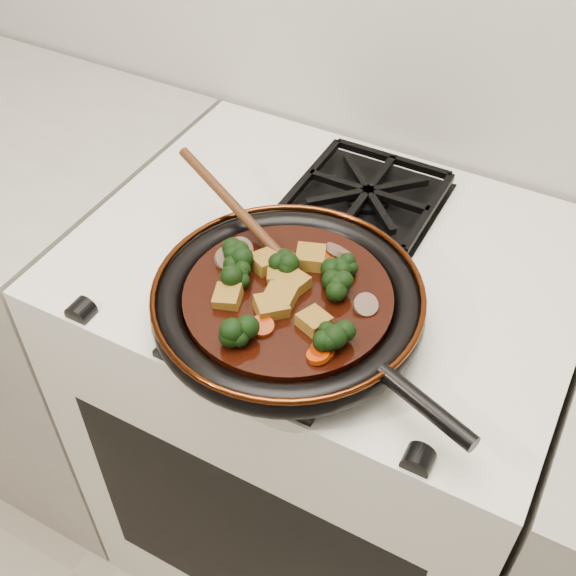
% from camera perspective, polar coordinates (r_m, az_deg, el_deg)
% --- Properties ---
extents(stove, '(0.76, 0.60, 0.90)m').
position_cam_1_polar(stove, '(1.44, 2.58, -10.54)').
color(stove, white).
rests_on(stove, ground).
extents(burner_grate_front, '(0.23, 0.23, 0.03)m').
position_cam_1_polar(burner_grate_front, '(1.00, -0.14, -1.36)').
color(burner_grate_front, black).
rests_on(burner_grate_front, stove).
extents(burner_grate_back, '(0.23, 0.23, 0.03)m').
position_cam_1_polar(burner_grate_back, '(1.19, 6.31, 7.25)').
color(burner_grate_back, black).
rests_on(burner_grate_back, stove).
extents(skillet, '(0.48, 0.37, 0.05)m').
position_cam_1_polar(skillet, '(0.97, 0.08, -1.16)').
color(skillet, black).
rests_on(skillet, burner_grate_front).
extents(braising_sauce, '(0.28, 0.28, 0.02)m').
position_cam_1_polar(braising_sauce, '(0.96, 0.00, -0.88)').
color(braising_sauce, black).
rests_on(braising_sauce, skillet).
extents(tofu_cube_0, '(0.04, 0.05, 0.03)m').
position_cam_1_polar(tofu_cube_0, '(0.94, -4.78, -0.73)').
color(tofu_cube_0, olive).
rests_on(tofu_cube_0, braising_sauce).
extents(tofu_cube_1, '(0.05, 0.05, 0.03)m').
position_cam_1_polar(tofu_cube_1, '(1.00, 1.79, 2.40)').
color(tofu_cube_1, olive).
rests_on(tofu_cube_1, braising_sauce).
extents(tofu_cube_2, '(0.05, 0.05, 0.02)m').
position_cam_1_polar(tofu_cube_2, '(0.97, -0.60, 0.98)').
color(tofu_cube_2, olive).
rests_on(tofu_cube_2, braising_sauce).
extents(tofu_cube_3, '(0.05, 0.05, 0.02)m').
position_cam_1_polar(tofu_cube_3, '(0.96, 0.35, 0.36)').
color(tofu_cube_3, olive).
rests_on(tofu_cube_3, braising_sauce).
extents(tofu_cube_4, '(0.04, 0.05, 0.02)m').
position_cam_1_polar(tofu_cube_4, '(0.91, 2.05, -2.66)').
color(tofu_cube_4, olive).
rests_on(tofu_cube_4, braising_sauce).
extents(tofu_cube_5, '(0.05, 0.05, 0.03)m').
position_cam_1_polar(tofu_cube_5, '(0.99, -1.80, 2.05)').
color(tofu_cube_5, olive).
rests_on(tofu_cube_5, braising_sauce).
extents(tofu_cube_6, '(0.05, 0.05, 0.03)m').
position_cam_1_polar(tofu_cube_6, '(0.93, -1.32, -1.53)').
color(tofu_cube_6, olive).
rests_on(tofu_cube_6, braising_sauce).
extents(tofu_cube_7, '(0.04, 0.04, 0.02)m').
position_cam_1_polar(tofu_cube_7, '(0.94, -0.63, -0.80)').
color(tofu_cube_7, olive).
rests_on(tofu_cube_7, braising_sauce).
extents(broccoli_floret_0, '(0.08, 0.08, 0.06)m').
position_cam_1_polar(broccoli_floret_0, '(1.00, -3.62, 2.83)').
color(broccoli_floret_0, black).
rests_on(broccoli_floret_0, braising_sauce).
extents(broccoli_floret_1, '(0.08, 0.08, 0.06)m').
position_cam_1_polar(broccoli_floret_1, '(0.89, -3.57, -3.63)').
color(broccoli_floret_1, black).
rests_on(broccoli_floret_1, braising_sauce).
extents(broccoli_floret_2, '(0.08, 0.08, 0.06)m').
position_cam_1_polar(broccoli_floret_2, '(0.98, -0.05, 1.91)').
color(broccoli_floret_2, black).
rests_on(broccoli_floret_2, braising_sauce).
extents(broccoli_floret_3, '(0.08, 0.08, 0.07)m').
position_cam_1_polar(broccoli_floret_3, '(0.95, 3.52, -0.13)').
color(broccoli_floret_3, black).
rests_on(broccoli_floret_3, braising_sauce).
extents(broccoli_floret_4, '(0.07, 0.08, 0.07)m').
position_cam_1_polar(broccoli_floret_4, '(0.96, -4.19, 0.91)').
color(broccoli_floret_4, black).
rests_on(broccoli_floret_4, braising_sauce).
extents(broccoli_floret_5, '(0.08, 0.09, 0.07)m').
position_cam_1_polar(broccoli_floret_5, '(0.98, 4.35, 1.44)').
color(broccoli_floret_5, black).
rests_on(broccoli_floret_5, braising_sauce).
extents(broccoli_floret_6, '(0.08, 0.08, 0.07)m').
position_cam_1_polar(broccoli_floret_6, '(0.89, 3.58, -4.07)').
color(broccoli_floret_6, black).
rests_on(broccoli_floret_6, braising_sauce).
extents(broccoli_floret_7, '(0.09, 0.08, 0.06)m').
position_cam_1_polar(broccoli_floret_7, '(0.99, -4.25, 2.16)').
color(broccoli_floret_7, black).
rests_on(broccoli_floret_7, braising_sauce).
extents(carrot_coin_0, '(0.03, 0.03, 0.02)m').
position_cam_1_polar(carrot_coin_0, '(1.00, 2.04, 2.41)').
color(carrot_coin_0, '#B43005').
rests_on(carrot_coin_0, braising_sauce).
extents(carrot_coin_1, '(0.03, 0.03, 0.02)m').
position_cam_1_polar(carrot_coin_1, '(0.89, 2.72, -4.93)').
color(carrot_coin_1, '#B43005').
rests_on(carrot_coin_1, braising_sauce).
extents(carrot_coin_2, '(0.03, 0.03, 0.01)m').
position_cam_1_polar(carrot_coin_2, '(0.88, 2.40, -5.33)').
color(carrot_coin_2, '#B43005').
rests_on(carrot_coin_2, braising_sauce).
extents(carrot_coin_3, '(0.03, 0.03, 0.01)m').
position_cam_1_polar(carrot_coin_3, '(0.91, -2.07, -3.03)').
color(carrot_coin_3, '#B43005').
rests_on(carrot_coin_3, braising_sauce).
extents(carrot_coin_4, '(0.03, 0.03, 0.02)m').
position_cam_1_polar(carrot_coin_4, '(1.00, 2.94, 2.09)').
color(carrot_coin_4, '#B43005').
rests_on(carrot_coin_4, braising_sauce).
extents(mushroom_slice_0, '(0.05, 0.05, 0.02)m').
position_cam_1_polar(mushroom_slice_0, '(0.94, 6.15, -1.34)').
color(mushroom_slice_0, brown).
rests_on(mushroom_slice_0, braising_sauce).
extents(mushroom_slice_1, '(0.05, 0.05, 0.03)m').
position_cam_1_polar(mushroom_slice_1, '(1.01, -3.83, 3.02)').
color(mushroom_slice_1, brown).
rests_on(mushroom_slice_1, braising_sauce).
extents(mushroom_slice_2, '(0.05, 0.04, 0.03)m').
position_cam_1_polar(mushroom_slice_2, '(1.01, 3.96, 2.94)').
color(mushroom_slice_2, brown).
rests_on(mushroom_slice_2, braising_sauce).
extents(mushroom_slice_3, '(0.04, 0.04, 0.03)m').
position_cam_1_polar(mushroom_slice_3, '(1.00, -4.85, 2.31)').
color(mushroom_slice_3, brown).
rests_on(mushroom_slice_3, braising_sauce).
extents(mushroom_slice_4, '(0.04, 0.04, 0.03)m').
position_cam_1_polar(mushroom_slice_4, '(1.01, -4.31, 2.72)').
color(mushroom_slice_4, brown).
rests_on(mushroom_slice_4, braising_sauce).
extents(wooden_spoon, '(0.15, 0.08, 0.24)m').
position_cam_1_polar(wooden_spoon, '(1.02, -2.66, 4.79)').
color(wooden_spoon, '#48250F').
rests_on(wooden_spoon, braising_sauce).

